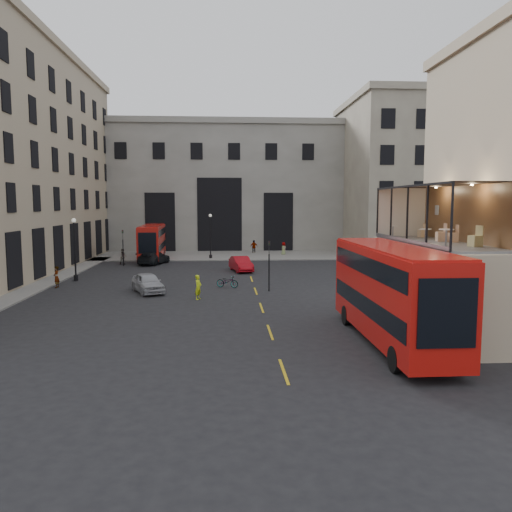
{
  "coord_description": "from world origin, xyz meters",
  "views": [
    {
      "loc": [
        -4.27,
        -24.91,
        6.6
      ],
      "look_at": [
        -2.17,
        8.89,
        3.0
      ],
      "focal_mm": 35.0,
      "sensor_mm": 36.0,
      "label": 1
    }
  ],
  "objects": [
    {
      "name": "cafe_chair_c",
      "position": [
        7.42,
        -0.06,
        4.87
      ],
      "size": [
        0.5,
        0.5,
        0.9
      ],
      "color": "tan",
      "rests_on": "cafe_floor"
    },
    {
      "name": "cyclist",
      "position": [
        -6.14,
        9.08,
        0.85
      ],
      "size": [
        0.63,
        0.73,
        1.7
      ],
      "primitive_type": "imported",
      "rotation": [
        0.0,
        0.0,
        1.14
      ],
      "color": "#C8E518",
      "rests_on": "ground"
    },
    {
      "name": "cafe_chair_b",
      "position": [
        7.04,
        0.49,
        4.89
      ],
      "size": [
        0.51,
        0.51,
        0.94
      ],
      "color": "tan",
      "rests_on": "cafe_floor"
    },
    {
      "name": "pedestrian_b",
      "position": [
        -12.45,
        32.91,
        0.97
      ],
      "size": [
        1.33,
        1.42,
        1.93
      ],
      "primitive_type": "imported",
      "rotation": [
        0.0,
        0.0,
        0.91
      ],
      "color": "gray",
      "rests_on": "ground"
    },
    {
      "name": "bicycle",
      "position": [
        -4.12,
        13.82,
        0.48
      ],
      "size": [
        1.91,
        1.31,
        0.95
      ],
      "primitive_type": "imported",
      "rotation": [
        0.0,
        0.0,
        1.15
      ],
      "color": "gray",
      "rests_on": "ground"
    },
    {
      "name": "bus_far",
      "position": [
        -12.74,
        33.41,
        2.28
      ],
      "size": [
        2.77,
        10.24,
        4.05
      ],
      "color": "#AE120C",
      "rests_on": "ground"
    },
    {
      "name": "host_building_main",
      "position": [
        9.95,
        0.0,
        7.79
      ],
      "size": [
        7.26,
        11.4,
        15.1
      ],
      "color": "tan",
      "rests_on": "ground"
    },
    {
      "name": "ground",
      "position": [
        0.0,
        0.0,
        0.0
      ],
      "size": [
        140.0,
        140.0,
        0.0
      ],
      "primitive_type": "plane",
      "color": "black",
      "rests_on": "ground"
    },
    {
      "name": "car_c",
      "position": [
        -12.03,
        29.41,
        0.73
      ],
      "size": [
        3.43,
        5.39,
        1.45
      ],
      "primitive_type": "imported",
      "rotation": [
        0.0,
        0.0,
        2.84
      ],
      "color": "black",
      "rests_on": "ground"
    },
    {
      "name": "gateway",
      "position": [
        -5.0,
        47.99,
        9.39
      ],
      "size": [
        35.0,
        10.6,
        18.0
      ],
      "color": "#9C9992",
      "rests_on": "ground"
    },
    {
      "name": "host_frontage",
      "position": [
        6.5,
        0.0,
        2.25
      ],
      "size": [
        3.0,
        11.0,
        4.5
      ],
      "primitive_type": "cube",
      "color": "tan",
      "rests_on": "ground"
    },
    {
      "name": "bus_near",
      "position": [
        3.5,
        -2.33,
        2.59
      ],
      "size": [
        2.72,
        11.56,
        4.61
      ],
      "color": "#B3110C",
      "rests_on": "ground"
    },
    {
      "name": "street_lamp_b",
      "position": [
        -6.0,
        34.0,
        2.39
      ],
      "size": [
        0.36,
        0.36,
        5.33
      ],
      "color": "black",
      "rests_on": "ground"
    },
    {
      "name": "pedestrian_d",
      "position": [
        3.13,
        37.75,
        0.84
      ],
      "size": [
        0.87,
        0.97,
        1.67
      ],
      "primitive_type": "imported",
      "rotation": [
        0.0,
        0.0,
        2.1
      ],
      "color": "gray",
      "rests_on": "ground"
    },
    {
      "name": "street_lamp_a",
      "position": [
        -17.0,
        18.0,
        2.39
      ],
      "size": [
        0.36,
        0.36,
        5.33
      ],
      "color": "black",
      "rests_on": "ground"
    },
    {
      "name": "traffic_light_near",
      "position": [
        -1.0,
        12.0,
        2.42
      ],
      "size": [
        0.16,
        0.2,
        3.8
      ],
      "color": "black",
      "rests_on": "ground"
    },
    {
      "name": "cafe_table_mid",
      "position": [
        5.76,
        -0.54,
        5.08
      ],
      "size": [
        0.58,
        0.58,
        0.72
      ],
      "color": "beige",
      "rests_on": "cafe_floor"
    },
    {
      "name": "cafe_table_near",
      "position": [
        5.74,
        -2.93,
        5.15
      ],
      "size": [
        0.67,
        0.67,
        0.83
      ],
      "color": "white",
      "rests_on": "cafe_floor"
    },
    {
      "name": "cafe_chair_a",
      "position": [
        7.25,
        -2.69,
        4.9
      ],
      "size": [
        0.58,
        0.58,
        0.97
      ],
      "color": "#CDBA76",
      "rests_on": "cafe_floor"
    },
    {
      "name": "traffic_light_far",
      "position": [
        -15.0,
        28.0,
        2.42
      ],
      "size": [
        0.16,
        0.2,
        3.8
      ],
      "color": "black",
      "rests_on": "ground"
    },
    {
      "name": "car_a",
      "position": [
        -10.01,
        12.02,
        0.73
      ],
      "size": [
        3.27,
        4.61,
        1.46
      ],
      "primitive_type": "imported",
      "rotation": [
        0.0,
        0.0,
        0.4
      ],
      "color": "#A4A6AC",
      "rests_on": "ground"
    },
    {
      "name": "cafe_floor",
      "position": [
        6.5,
        0.0,
        4.55
      ],
      "size": [
        3.0,
        10.0,
        0.1
      ],
      "primitive_type": "cube",
      "color": "slate",
      "rests_on": "host_frontage"
    },
    {
      "name": "pedestrian_c",
      "position": [
        -0.51,
        40.0,
        0.88
      ],
      "size": [
        1.04,
        0.44,
        1.77
      ],
      "primitive_type": "imported",
      "rotation": [
        0.0,
        0.0,
        3.13
      ],
      "color": "gray",
      "rests_on": "ground"
    },
    {
      "name": "building_right",
      "position": [
        20.0,
        39.97,
        10.39
      ],
      "size": [
        16.6,
        18.6,
        20.0
      ],
      "color": "#A7A087",
      "rests_on": "ground"
    },
    {
      "name": "pavement_far",
      "position": [
        -6.0,
        38.0,
        0.06
      ],
      "size": [
        40.0,
        12.0,
        0.12
      ],
      "primitive_type": "cube",
      "color": "slate",
      "rests_on": "ground"
    },
    {
      "name": "pedestrian_e",
      "position": [
        -17.47,
        14.55,
        0.84
      ],
      "size": [
        0.42,
        0.63,
        1.69
      ],
      "primitive_type": "imported",
      "rotation": [
        0.0,
        0.0,
        4.68
      ],
      "color": "gray",
      "rests_on": "ground"
    },
    {
      "name": "cafe_chair_d",
      "position": [
        7.32,
        3.71,
        4.85
      ],
      "size": [
        0.48,
        0.48,
        0.82
      ],
      "color": "tan",
      "rests_on": "cafe_floor"
    },
    {
      "name": "car_b",
      "position": [
        -2.75,
        23.12,
        0.72
      ],
      "size": [
        2.42,
        4.59,
        1.44
      ],
      "primitive_type": "imported",
      "rotation": [
        0.0,
        0.0,
        0.22
      ],
      "color": "#AF0A14",
      "rests_on": "ground"
    },
    {
      "name": "cafe_table_far",
      "position": [
        5.57,
        3.8,
        5.05
      ],
      "size": [
        0.55,
        0.55,
        0.68
      ],
      "color": "beige",
      "rests_on": "cafe_floor"
    },
    {
      "name": "pedestrian_a",
      "position": [
        -15.28,
        29.32,
        0.84
      ],
      "size": [
        0.97,
        0.85,
        1.68
      ],
      "primitive_type": "imported",
      "rotation": [
        0.0,
        0.0,
        0.3
      ],
      "color": "gray",
      "rests_on": "ground"
    }
  ]
}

